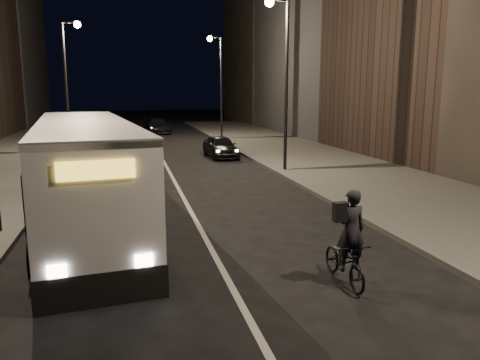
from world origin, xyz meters
TOP-DOWN VIEW (x-y plane):
  - ground at (0.00, 0.00)m, footprint 180.00×180.00m
  - sidewalk_right at (8.50, 14.00)m, footprint 7.00×70.00m
  - building_row_right at (16.00, 27.50)m, footprint 8.00×61.00m
  - streetlight_right_mid at (5.33, 12.00)m, footprint 1.20×0.44m
  - streetlight_right_far at (5.33, 28.00)m, footprint 1.20×0.44m
  - streetlight_left_far at (-5.33, 22.00)m, footprint 1.20×0.44m
  - city_bus at (-3.23, 4.61)m, footprint 3.83×11.94m
  - cyclist_on_bicycle at (2.39, -1.27)m, footprint 0.63×1.81m
  - car_near at (3.52, 17.97)m, footprint 1.86×4.04m
  - car_mid at (-2.86, 27.22)m, footprint 1.74×4.79m
  - car_far at (0.80, 35.64)m, footprint 2.68×5.19m

SIDE VIEW (x-z plane):
  - ground at x=0.00m, z-range 0.00..0.00m
  - sidewalk_right at x=8.50m, z-range 0.00..0.16m
  - car_near at x=3.52m, z-range 0.00..1.34m
  - cyclist_on_bicycle at x=2.39m, z-range -0.35..1.74m
  - car_far at x=0.80m, z-range 0.00..1.44m
  - car_mid at x=-2.86m, z-range 0.00..1.57m
  - city_bus at x=-3.23m, z-range 0.14..3.31m
  - streetlight_right_mid at x=5.33m, z-range 1.30..9.42m
  - streetlight_right_far at x=5.33m, z-range 1.30..9.42m
  - streetlight_left_far at x=-5.33m, z-range 1.30..9.42m
  - building_row_right at x=16.00m, z-range 0.00..21.00m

